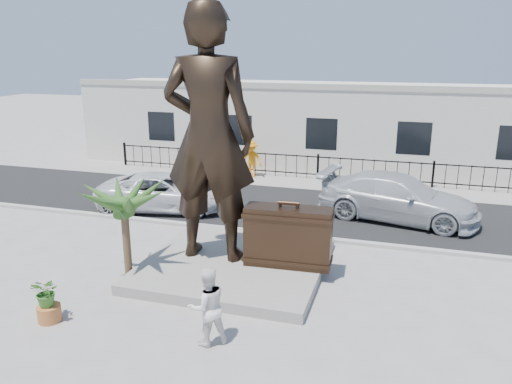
# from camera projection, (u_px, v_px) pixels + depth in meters

# --- Properties ---
(ground) EXTENTS (100.00, 100.00, 0.00)m
(ground) POSITION_uv_depth(u_px,v_px,m) (235.00, 293.00, 13.51)
(ground) COLOR #9E9991
(ground) RESTS_ON ground
(street) EXTENTS (40.00, 7.00, 0.01)m
(street) POSITION_uv_depth(u_px,v_px,m) (297.00, 207.00, 20.86)
(street) COLOR black
(street) RESTS_ON ground
(curb) EXTENTS (40.00, 0.25, 0.12)m
(curb) POSITION_uv_depth(u_px,v_px,m) (276.00, 234.00, 17.63)
(curb) COLOR #A5A399
(curb) RESTS_ON ground
(far_sidewalk) EXTENTS (40.00, 2.50, 0.02)m
(far_sidewalk) POSITION_uv_depth(u_px,v_px,m) (315.00, 183.00, 24.54)
(far_sidewalk) COLOR #9E9991
(far_sidewalk) RESTS_ON ground
(plinth) EXTENTS (5.20, 5.20, 0.30)m
(plinth) POSITION_uv_depth(u_px,v_px,m) (235.00, 264.00, 14.98)
(plinth) COLOR gray
(plinth) RESTS_ON ground
(fence) EXTENTS (22.00, 0.10, 1.20)m
(fence) POSITION_uv_depth(u_px,v_px,m) (318.00, 168.00, 25.12)
(fence) COLOR black
(fence) RESTS_ON ground
(building) EXTENTS (28.00, 7.00, 4.40)m
(building) POSITION_uv_depth(u_px,v_px,m) (332.00, 124.00, 28.54)
(building) COLOR silver
(building) RESTS_ON ground
(statue) EXTENTS (2.78, 1.91, 7.39)m
(statue) POSITION_uv_depth(u_px,v_px,m) (209.00, 135.00, 14.22)
(statue) COLOR black
(statue) RESTS_ON plinth
(suitcase) EXTENTS (2.52, 0.92, 1.75)m
(suitcase) POSITION_uv_depth(u_px,v_px,m) (288.00, 237.00, 14.33)
(suitcase) COLOR black
(suitcase) RESTS_ON plinth
(tourist) EXTENTS (1.12, 1.09, 1.82)m
(tourist) POSITION_uv_depth(u_px,v_px,m) (208.00, 306.00, 10.97)
(tourist) COLOR white
(tourist) RESTS_ON ground
(car_white) EXTENTS (5.70, 3.47, 1.48)m
(car_white) POSITION_uv_depth(u_px,v_px,m) (164.00, 192.00, 20.36)
(car_white) COLOR silver
(car_white) RESTS_ON street
(car_silver) EXTENTS (6.37, 3.54, 1.74)m
(car_silver) POSITION_uv_depth(u_px,v_px,m) (398.00, 197.00, 19.11)
(car_silver) COLOR #BBBDC0
(car_silver) RESTS_ON street
(worker) EXTENTS (1.31, 0.89, 1.87)m
(worker) POSITION_uv_depth(u_px,v_px,m) (251.00, 159.00, 25.47)
(worker) COLOR orange
(worker) RESTS_ON far_sidewalk
(palm_tree) EXTENTS (1.80, 1.80, 3.20)m
(palm_tree) POSITION_uv_depth(u_px,v_px,m) (129.00, 277.00, 14.48)
(palm_tree) COLOR #2B4F1D
(palm_tree) RESTS_ON ground
(planter) EXTENTS (0.56, 0.56, 0.40)m
(planter) POSITION_uv_depth(u_px,v_px,m) (49.00, 313.00, 12.08)
(planter) COLOR #B1622F
(planter) RESTS_ON ground
(shrub) EXTENTS (0.71, 0.62, 0.74)m
(shrub) POSITION_uv_depth(u_px,v_px,m) (47.00, 292.00, 11.92)
(shrub) COLOR #376E23
(shrub) RESTS_ON planter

